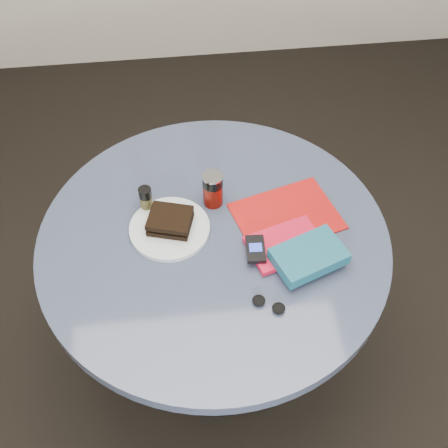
{
  "coord_description": "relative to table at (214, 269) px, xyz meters",
  "views": [
    {
      "loc": [
        -0.08,
        -0.98,
        2.0
      ],
      "look_at": [
        0.03,
        0.0,
        0.8
      ],
      "focal_mm": 45.0,
      "sensor_mm": 36.0,
      "label": 1
    }
  ],
  "objects": [
    {
      "name": "headphones",
      "position": [
        0.12,
        -0.24,
        0.17
      ],
      "size": [
        0.09,
        0.08,
        0.02
      ],
      "color": "black",
      "rests_on": "table"
    },
    {
      "name": "plate",
      "position": [
        -0.12,
        0.04,
        0.17
      ],
      "size": [
        0.27,
        0.27,
        0.01
      ],
      "primitive_type": "cylinder",
      "rotation": [
        0.0,
        0.0,
        0.18
      ],
      "color": "silver",
      "rests_on": "table"
    },
    {
      "name": "table",
      "position": [
        0.0,
        0.0,
        0.0
      ],
      "size": [
        1.0,
        1.0,
        0.75
      ],
      "color": "black",
      "rests_on": "ground"
    },
    {
      "name": "ground",
      "position": [
        0.0,
        0.0,
        -0.59
      ],
      "size": [
        4.0,
        4.0,
        0.0
      ],
      "primitive_type": "plane",
      "color": "black",
      "rests_on": "ground"
    },
    {
      "name": "sandwich",
      "position": [
        -0.12,
        0.04,
        0.2
      ],
      "size": [
        0.14,
        0.13,
        0.04
      ],
      "color": "black",
      "rests_on": "plate"
    },
    {
      "name": "pepper_grinder",
      "position": [
        -0.18,
        0.12,
        0.21
      ],
      "size": [
        0.05,
        0.05,
        0.09
      ],
      "color": "#4E4721",
      "rests_on": "table"
    },
    {
      "name": "mp3_player",
      "position": [
        0.11,
        -0.08,
        0.19
      ],
      "size": [
        0.06,
        0.09,
        0.02
      ],
      "color": "black",
      "rests_on": "red_book"
    },
    {
      "name": "red_book",
      "position": [
        0.19,
        -0.06,
        0.18
      ],
      "size": [
        0.23,
        0.19,
        0.02
      ],
      "primitive_type": "cube",
      "rotation": [
        0.0,
        0.0,
        0.29
      ],
      "color": "red",
      "rests_on": "magazine"
    },
    {
      "name": "magazine",
      "position": [
        0.22,
        0.05,
        0.17
      ],
      "size": [
        0.34,
        0.29,
        0.01
      ],
      "primitive_type": "cube",
      "rotation": [
        0.0,
        0.0,
        0.28
      ],
      "color": "#A00E0E",
      "rests_on": "table"
    },
    {
      "name": "soda_can",
      "position": [
        0.01,
        0.13,
        0.22
      ],
      "size": [
        0.08,
        0.08,
        0.11
      ],
      "color": "#5B0C04",
      "rests_on": "table"
    },
    {
      "name": "novel",
      "position": [
        0.24,
        -0.13,
        0.2
      ],
      "size": [
        0.22,
        0.18,
        0.04
      ],
      "primitive_type": "cube",
      "rotation": [
        0.0,
        0.0,
        0.36
      ],
      "color": "navy",
      "rests_on": "red_book"
    }
  ]
}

